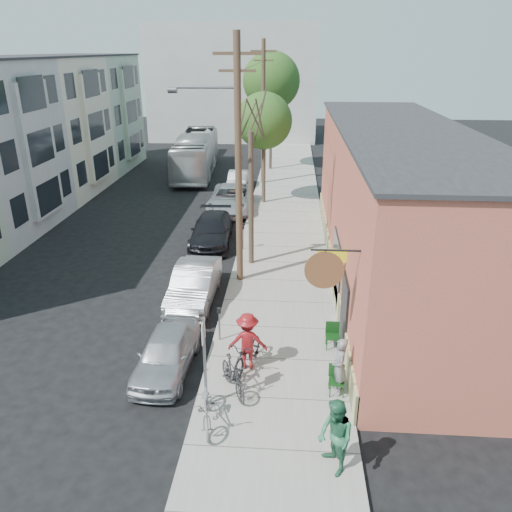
# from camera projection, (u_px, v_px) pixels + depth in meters

# --- Properties ---
(ground) EXTENTS (120.00, 120.00, 0.00)m
(ground) POSITION_uv_depth(u_px,v_px,m) (163.00, 326.00, 18.48)
(ground) COLOR black
(sidewalk) EXTENTS (4.50, 58.00, 0.15)m
(sidewalk) POSITION_uv_depth(u_px,v_px,m) (284.00, 228.00, 28.29)
(sidewalk) COLOR #99968E
(sidewalk) RESTS_ON ground
(cafe_building) EXTENTS (6.60, 20.20, 6.61)m
(cafe_building) POSITION_uv_depth(u_px,v_px,m) (394.00, 207.00, 21.21)
(cafe_building) COLOR #B95944
(cafe_building) RESTS_ON ground
(apartment_row) EXTENTS (6.30, 32.00, 9.00)m
(apartment_row) POSITION_uv_depth(u_px,v_px,m) (23.00, 137.00, 30.41)
(apartment_row) COLOR #AAB99D
(apartment_row) RESTS_ON ground
(end_cap_building) EXTENTS (18.00, 8.00, 12.00)m
(end_cap_building) POSITION_uv_depth(u_px,v_px,m) (234.00, 83.00, 54.96)
(end_cap_building) COLOR #B3B2AD
(end_cap_building) RESTS_ON ground
(sign_post) EXTENTS (0.07, 0.45, 2.80)m
(sign_post) POSITION_uv_depth(u_px,v_px,m) (204.00, 354.00, 13.56)
(sign_post) COLOR slate
(sign_post) RESTS_ON sidewalk
(parking_meter_near) EXTENTS (0.14, 0.14, 1.24)m
(parking_meter_near) POSITION_uv_depth(u_px,v_px,m) (219.00, 319.00, 17.05)
(parking_meter_near) COLOR slate
(parking_meter_near) RESTS_ON sidewalk
(parking_meter_far) EXTENTS (0.14, 0.14, 1.24)m
(parking_meter_far) POSITION_uv_depth(u_px,v_px,m) (243.00, 233.00, 24.88)
(parking_meter_far) COLOR slate
(parking_meter_far) RESTS_ON sidewalk
(utility_pole_near) EXTENTS (3.57, 0.28, 10.00)m
(utility_pole_near) POSITION_uv_depth(u_px,v_px,m) (237.00, 160.00, 19.92)
(utility_pole_near) COLOR #503A28
(utility_pole_near) RESTS_ON sidewalk
(utility_pole_far) EXTENTS (1.80, 0.28, 10.00)m
(utility_pole_far) POSITION_uv_depth(u_px,v_px,m) (263.00, 111.00, 35.71)
(utility_pole_far) COLOR #503A28
(utility_pole_far) RESTS_ON sidewalk
(tree_bare) EXTENTS (0.24, 0.24, 6.11)m
(tree_bare) POSITION_uv_depth(u_px,v_px,m) (251.00, 200.00, 22.43)
(tree_bare) COLOR #44392C
(tree_bare) RESTS_ON sidewalk
(tree_leafy_mid) EXTENTS (3.50, 3.50, 6.96)m
(tree_leafy_mid) POSITION_uv_depth(u_px,v_px,m) (264.00, 121.00, 30.93)
(tree_leafy_mid) COLOR #44392C
(tree_leafy_mid) RESTS_ON sidewalk
(tree_leafy_far) EXTENTS (4.53, 4.53, 9.26)m
(tree_leafy_far) POSITION_uv_depth(u_px,v_px,m) (271.00, 81.00, 39.35)
(tree_leafy_far) COLOR #44392C
(tree_leafy_far) RESTS_ON sidewalk
(patio_chair_a) EXTENTS (0.51, 0.51, 0.88)m
(patio_chair_a) POSITION_uv_depth(u_px,v_px,m) (332.00, 336.00, 16.74)
(patio_chair_a) COLOR #0F3711
(patio_chair_a) RESTS_ON sidewalk
(patio_chair_b) EXTENTS (0.57, 0.57, 0.88)m
(patio_chair_b) POSITION_uv_depth(u_px,v_px,m) (337.00, 381.00, 14.49)
(patio_chair_b) COLOR #0F3711
(patio_chair_b) RESTS_ON sidewalk
(patron_grey) EXTENTS (0.46, 0.68, 1.81)m
(patron_grey) POSITION_uv_depth(u_px,v_px,m) (339.00, 367.00, 14.35)
(patron_grey) COLOR slate
(patron_grey) RESTS_ON sidewalk
(patron_green) EXTENTS (1.06, 1.17, 1.96)m
(patron_green) POSITION_uv_depth(u_px,v_px,m) (335.00, 437.00, 11.64)
(patron_green) COLOR #2B6D49
(patron_green) RESTS_ON sidewalk
(cyclist) EXTENTS (1.25, 0.74, 1.90)m
(cyclist) POSITION_uv_depth(u_px,v_px,m) (248.00, 341.00, 15.51)
(cyclist) COLOR maroon
(cyclist) RESTS_ON sidewalk
(cyclist_bike) EXTENTS (1.31, 2.20, 1.09)m
(cyclist_bike) POSITION_uv_depth(u_px,v_px,m) (248.00, 352.00, 15.67)
(cyclist_bike) COLOR black
(cyclist_bike) RESTS_ON sidewalk
(parked_bike_a) EXTENTS (1.28, 1.84, 1.09)m
(parked_bike_a) POSITION_uv_depth(u_px,v_px,m) (233.00, 376.00, 14.54)
(parked_bike_a) COLOR black
(parked_bike_a) RESTS_ON sidewalk
(parked_bike_b) EXTENTS (1.03, 2.04, 1.02)m
(parked_bike_b) POSITION_uv_depth(u_px,v_px,m) (207.00, 407.00, 13.31)
(parked_bike_b) COLOR slate
(parked_bike_b) RESTS_ON sidewalk
(car_0) EXTENTS (1.72, 3.96, 1.33)m
(car_0) POSITION_uv_depth(u_px,v_px,m) (166.00, 352.00, 15.72)
(car_0) COLOR #AFAFB7
(car_0) RESTS_ON ground
(car_1) EXTENTS (1.65, 4.58, 1.50)m
(car_1) POSITION_uv_depth(u_px,v_px,m) (194.00, 284.00, 20.04)
(car_1) COLOR #9C9DA4
(car_1) RESTS_ON ground
(car_2) EXTENTS (2.20, 5.03, 1.44)m
(car_2) POSITION_uv_depth(u_px,v_px,m) (212.00, 231.00, 26.06)
(car_2) COLOR black
(car_2) RESTS_ON ground
(car_3) EXTENTS (2.58, 5.59, 1.55)m
(car_3) POSITION_uv_depth(u_px,v_px,m) (230.00, 199.00, 31.36)
(car_3) COLOR #B0B3B8
(car_3) RESTS_ON ground
(car_4) EXTENTS (1.42, 3.91, 1.28)m
(car_4) POSITION_uv_depth(u_px,v_px,m) (238.00, 180.00, 36.24)
(car_4) COLOR #A3A6AA
(car_4) RESTS_ON ground
(bus) EXTENTS (3.57, 11.77, 3.23)m
(bus) POSITION_uv_depth(u_px,v_px,m) (196.00, 154.00, 40.39)
(bus) COLOR silver
(bus) RESTS_ON ground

